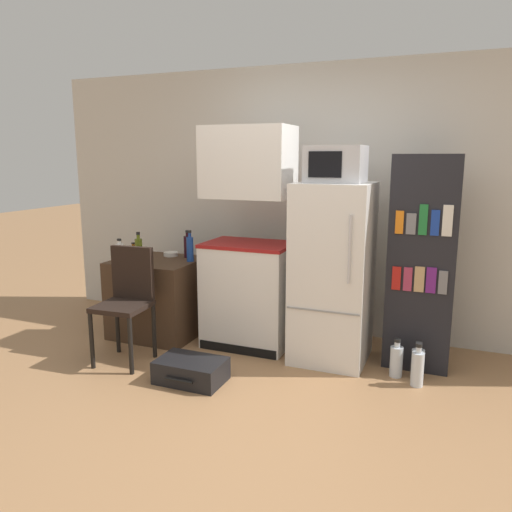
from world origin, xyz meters
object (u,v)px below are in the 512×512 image
Objects in this scene: bookshelf at (422,263)px; water_bottle_back at (396,360)px; microwave at (336,164)px; bottle_amber_beer at (134,252)px; kitchen_hutch at (249,249)px; refrigerator at (333,273)px; water_bottle_middle at (418,363)px; suitcase_large_flat at (191,370)px; chair at (128,294)px; bottle_blue_soda at (190,248)px; side_table at (159,297)px; bottle_clear_short at (138,250)px; bottle_olive_oil at (139,250)px; bowl at (171,254)px; bottle_wine_dark at (188,246)px; water_bottle_front at (417,368)px; bottle_milk_white at (120,252)px.

bookshelf reaches higher than water_bottle_back.
microwave is at bearing -168.70° from bookshelf.
bookshelf is at bearing 5.12° from bottle_amber_beer.
kitchen_hutch is 1.31× the size of refrigerator.
kitchen_hutch reaches higher than water_bottle_middle.
water_bottle_back reaches higher than suitcase_large_flat.
bottle_amber_beer reaches higher than water_bottle_middle.
chair reaches higher than water_bottle_middle.
refrigerator is 1.36m from bottle_blue_soda.
bottle_amber_beer reaches higher than side_table.
chair is (0.32, -0.56, -0.23)m from bottle_amber_beer.
water_bottle_middle is (2.67, -0.16, -0.68)m from bottle_clear_short.
suitcase_large_flat is at bearing -36.47° from bottle_amber_beer.
microwave is at bearing 7.64° from bottle_olive_oil.
bowl is 2.49m from water_bottle_middle.
water_bottle_middle is (1.61, 0.70, 0.04)m from suitcase_large_flat.
bottle_amber_beer is at bearing -168.83° from bottle_blue_soda.
bottle_olive_oil is 2.59m from water_bottle_middle.
chair is at bearing -157.48° from microwave.
microwave is (0.78, -0.04, 0.75)m from kitchen_hutch.
bottle_wine_dark is 1.41m from suitcase_large_flat.
bottle_olive_oil is 0.56× the size of suitcase_large_flat.
bottle_olive_oil is 1.32m from suitcase_large_flat.
bottle_olive_oil is 0.86× the size of water_bottle_front.
kitchen_hutch is 9.03× the size of bottle_milk_white.
bookshelf reaches higher than chair.
bottle_olive_oil reaches higher than suitcase_large_flat.
bottle_milk_white is 0.23× the size of chair.
suitcase_large_flat is at bearing -156.38° from water_bottle_middle.
water_bottle_front is (2.09, -0.29, -0.72)m from bottle_blue_soda.
bookshelf is (1.47, 0.09, -0.03)m from kitchen_hutch.
water_bottle_back is (2.52, 0.08, -0.70)m from bottle_milk_white.
suitcase_large_flat is 1.53× the size of water_bottle_front.
bowl reaches higher than water_bottle_middle.
microwave is at bearing 168.42° from water_bottle_middle.
kitchen_hutch is 1.08m from microwave.
bookshelf is 0.83m from water_bottle_front.
kitchen_hutch is at bearing 6.99° from bottle_amber_beer.
microwave is 1.57m from bottle_blue_soda.
bottle_clear_short reaches higher than water_bottle_front.
bottle_olive_oil is 2.07× the size of bowl.
bottle_amber_beer is at bearing -174.88° from bookshelf.
bottle_wine_dark is (0.22, 0.21, 0.48)m from side_table.
water_bottle_front is (1.51, -0.32, -0.75)m from kitchen_hutch.
bottle_amber_beer is at bearing 178.82° from water_bottle_middle.
microwave is 2.11m from bottle_clear_short.
refrigerator is 1.56× the size of chair.
water_bottle_back is at bearing -4.14° from bottle_clear_short.
bottle_amber_beer is 0.53× the size of water_bottle_middle.
bookshelf is at bearing 96.92° from water_bottle_middle.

